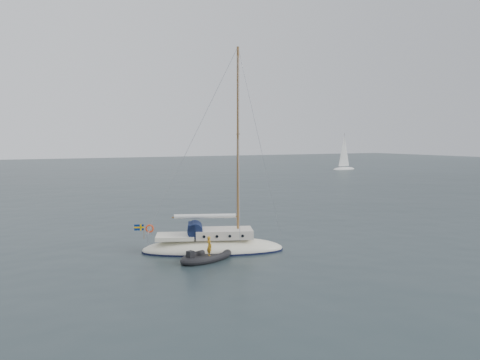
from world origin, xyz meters
name	(u,v)px	position (x,y,z in m)	size (l,w,h in m)	color
ground	(270,247)	(0.00, 0.00, 0.00)	(300.00, 300.00, 0.00)	black
sailboat	(213,236)	(-3.71, 0.63, 0.99)	(9.22, 2.76, 13.13)	white
dinghy	(234,243)	(-1.84, 1.49, 0.18)	(2.80, 1.26, 0.40)	#4E4D52
rib	(207,256)	(-4.86, -1.02, 0.22)	(3.84, 1.75, 1.37)	black
distant_yacht_b	(344,153)	(54.05, 58.07, 3.75)	(6.62, 3.53, 8.77)	silver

